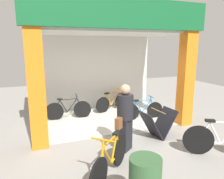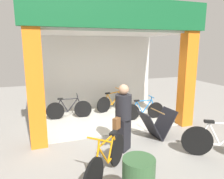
# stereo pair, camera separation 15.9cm
# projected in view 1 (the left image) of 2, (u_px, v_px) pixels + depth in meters

# --- Properties ---
(ground_plane) EXTENTS (17.48, 17.48, 0.00)m
(ground_plane) POSITION_uv_depth(u_px,v_px,m) (121.00, 134.00, 6.02)
(ground_plane) COLOR gray
(ground_plane) RESTS_ON ground
(shop_facade) EXTENTS (4.94, 3.07, 3.62)m
(shop_facade) POSITION_uv_depth(u_px,v_px,m) (104.00, 62.00, 6.89)
(shop_facade) COLOR beige
(shop_facade) RESTS_ON ground
(bicycle_inside_0) EXTENTS (1.46, 0.58, 0.84)m
(bicycle_inside_0) POSITION_uv_depth(u_px,v_px,m) (112.00, 102.00, 8.10)
(bicycle_inside_0) COLOR black
(bicycle_inside_0) RESTS_ON ground
(bicycle_inside_1) EXTENTS (1.44, 0.40, 0.79)m
(bicycle_inside_1) POSITION_uv_depth(u_px,v_px,m) (143.00, 110.00, 7.13)
(bicycle_inside_1) COLOR black
(bicycle_inside_1) RESTS_ON ground
(bicycle_inside_2) EXTENTS (1.53, 0.42, 0.84)m
(bicycle_inside_2) POSITION_uv_depth(u_px,v_px,m) (68.00, 110.00, 7.15)
(bicycle_inside_2) COLOR black
(bicycle_inside_2) RESTS_ON ground
(bicycle_parked_0) EXTENTS (1.53, 0.93, 0.97)m
(bicycle_parked_0) POSITION_uv_depth(u_px,v_px,m) (223.00, 140.00, 4.73)
(bicycle_parked_0) COLOR black
(bicycle_parked_0) RESTS_ON ground
(bicycle_parked_1) EXTENTS (1.19, 1.24, 0.92)m
(bicycle_parked_1) POSITION_uv_depth(u_px,v_px,m) (111.00, 160.00, 3.95)
(bicycle_parked_1) COLOR black
(bicycle_parked_1) RESTS_ON ground
(sandwich_board_sign) EXTENTS (0.97, 0.66, 0.77)m
(sandwich_board_sign) POSITION_uv_depth(u_px,v_px,m) (157.00, 124.00, 5.74)
(sandwich_board_sign) COLOR black
(sandwich_board_sign) RESTS_ON ground
(pedestrian_1) EXTENTS (0.61, 0.54, 1.60)m
(pedestrian_1) POSITION_uv_depth(u_px,v_px,m) (125.00, 117.00, 4.93)
(pedestrian_1) COLOR black
(pedestrian_1) RESTS_ON ground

